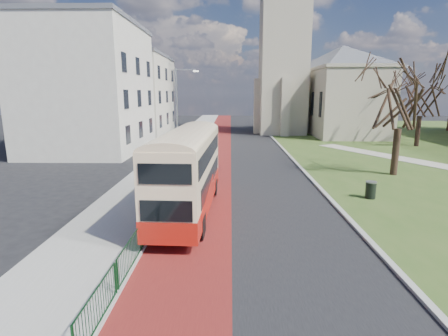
{
  "coord_description": "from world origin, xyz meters",
  "views": [
    {
      "loc": [
        0.43,
        -14.51,
        5.96
      ],
      "look_at": [
        0.1,
        3.86,
        2.0
      ],
      "focal_mm": 28.0,
      "sensor_mm": 36.0,
      "label": 1
    }
  ],
  "objects_px": {
    "streetlamp": "(179,108)",
    "winter_tree_far": "(423,91)",
    "winter_tree_near": "(402,91)",
    "litter_bin": "(371,190)",
    "bus": "(188,168)"
  },
  "relations": [
    {
      "from": "streetlamp",
      "to": "litter_bin",
      "type": "height_order",
      "value": "streetlamp"
    },
    {
      "from": "streetlamp",
      "to": "bus",
      "type": "xyz_separation_m",
      "value": [
        2.69,
        -15.71,
        -2.27
      ]
    },
    {
      "from": "bus",
      "to": "winter_tree_near",
      "type": "bearing_deg",
      "value": 33.66
    },
    {
      "from": "streetlamp",
      "to": "winter_tree_near",
      "type": "height_order",
      "value": "winter_tree_near"
    },
    {
      "from": "winter_tree_far",
      "to": "litter_bin",
      "type": "bearing_deg",
      "value": -122.83
    },
    {
      "from": "streetlamp",
      "to": "winter_tree_far",
      "type": "bearing_deg",
      "value": 15.47
    },
    {
      "from": "streetlamp",
      "to": "winter_tree_far",
      "type": "xyz_separation_m",
      "value": [
        25.93,
        7.18,
        1.52
      ]
    },
    {
      "from": "winter_tree_near",
      "to": "litter_bin",
      "type": "xyz_separation_m",
      "value": [
        -4.04,
        -6.0,
        -5.56
      ]
    },
    {
      "from": "streetlamp",
      "to": "winter_tree_far",
      "type": "relative_size",
      "value": 0.91
    },
    {
      "from": "winter_tree_near",
      "to": "litter_bin",
      "type": "bearing_deg",
      "value": -123.95
    },
    {
      "from": "streetlamp",
      "to": "winter_tree_far",
      "type": "distance_m",
      "value": 26.95
    },
    {
      "from": "winter_tree_near",
      "to": "winter_tree_far",
      "type": "xyz_separation_m",
      "value": [
        9.07,
        14.31,
        0.01
      ]
    },
    {
      "from": "streetlamp",
      "to": "winter_tree_far",
      "type": "height_order",
      "value": "winter_tree_far"
    },
    {
      "from": "winter_tree_far",
      "to": "streetlamp",
      "type": "bearing_deg",
      "value": -164.53
    },
    {
      "from": "bus",
      "to": "litter_bin",
      "type": "bearing_deg",
      "value": 16.76
    }
  ]
}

